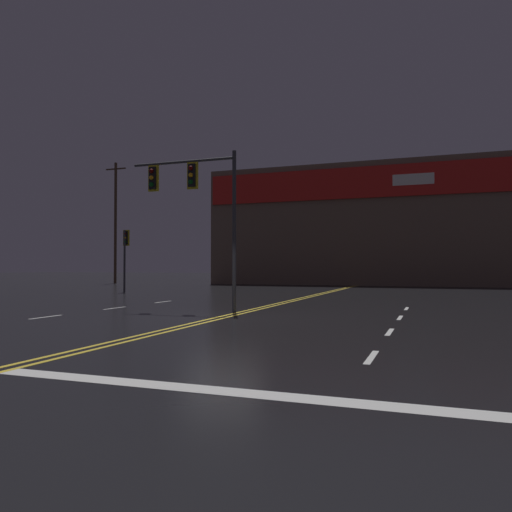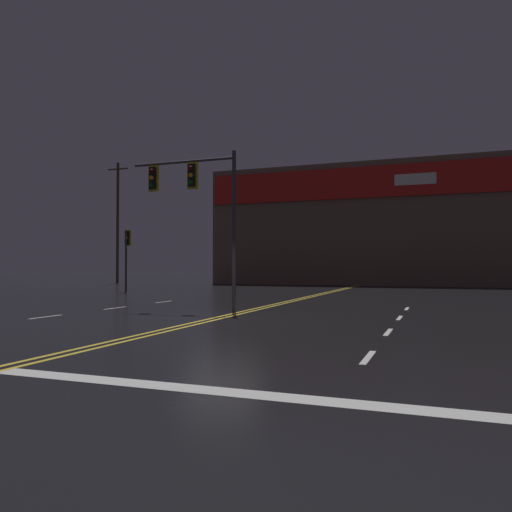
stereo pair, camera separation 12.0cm
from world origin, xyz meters
name	(u,v)px [view 1 (the left image)]	position (x,y,z in m)	size (l,w,h in m)	color
ground_plane	(222,317)	(0.00, 0.00, 0.00)	(200.00, 200.00, 0.00)	black
road_markings	(232,325)	(1.09, -1.74, 0.00)	(15.72, 60.00, 0.01)	gold
traffic_signal_median	(192,191)	(-2.05, 1.93, 4.37)	(4.20, 0.36, 5.74)	#38383D
traffic_signal_corner_northwest	(126,246)	(-11.90, 12.04, 2.86)	(0.42, 0.36, 3.90)	#38383D
building_backdrop	(364,227)	(0.00, 32.46, 5.23)	(26.57, 10.23, 10.42)	brown
utility_pole_row	(320,218)	(-2.60, 25.82, 5.59)	(45.53, 0.26, 11.59)	#4C3828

